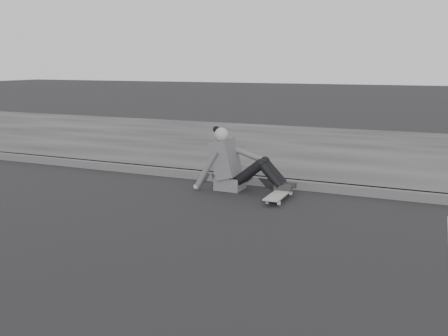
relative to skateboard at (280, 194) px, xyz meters
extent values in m
plane|color=black|center=(-0.45, -1.93, -0.07)|extent=(80.00, 80.00, 0.00)
cube|color=#444444|center=(-0.45, 0.65, -0.01)|extent=(24.00, 0.16, 0.12)
cube|color=#343434|center=(-0.45, 3.67, -0.01)|extent=(24.00, 6.00, 0.12)
cylinder|color=#AAAAA5|center=(-0.08, -0.26, -0.04)|extent=(0.03, 0.05, 0.05)
cylinder|color=#AAAAA5|center=(0.07, -0.26, -0.04)|extent=(0.03, 0.05, 0.05)
cylinder|color=#AAAAA5|center=(-0.08, 0.26, -0.04)|extent=(0.03, 0.05, 0.05)
cylinder|color=#AAAAA5|center=(0.07, 0.26, -0.04)|extent=(0.03, 0.05, 0.05)
cube|color=#2C2C2F|center=(0.00, -0.26, -0.02)|extent=(0.16, 0.04, 0.03)
cube|color=#2C2C2F|center=(0.00, 0.26, -0.02)|extent=(0.16, 0.04, 0.03)
cube|color=gray|center=(0.00, 0.00, 0.01)|extent=(0.20, 0.78, 0.02)
cube|color=#49494C|center=(-0.80, 0.25, 0.02)|extent=(0.36, 0.34, 0.18)
cube|color=#49494C|center=(-0.87, 0.25, 0.36)|extent=(0.37, 0.40, 0.57)
cube|color=#49494C|center=(-1.00, 0.25, 0.48)|extent=(0.14, 0.30, 0.20)
cylinder|color=gray|center=(-0.92, 0.25, 0.60)|extent=(0.09, 0.09, 0.08)
sphere|color=gray|center=(-0.93, 0.25, 0.69)|extent=(0.20, 0.20, 0.20)
sphere|color=black|center=(-1.02, 0.27, 0.76)|extent=(0.09, 0.09, 0.09)
cylinder|color=black|center=(-0.49, 0.16, 0.21)|extent=(0.43, 0.13, 0.39)
cylinder|color=black|center=(-0.49, 0.34, 0.21)|extent=(0.43, 0.13, 0.39)
cylinder|color=black|center=(-0.19, 0.16, 0.21)|extent=(0.35, 0.11, 0.36)
cylinder|color=black|center=(-0.19, 0.34, 0.21)|extent=(0.35, 0.11, 0.36)
sphere|color=black|center=(-0.32, 0.16, 0.35)|extent=(0.13, 0.13, 0.13)
sphere|color=black|center=(-0.32, 0.34, 0.35)|extent=(0.13, 0.13, 0.13)
cube|color=#242424|center=(0.00, 0.16, 0.05)|extent=(0.24, 0.08, 0.07)
cube|color=#242424|center=(0.00, 0.34, 0.05)|extent=(0.24, 0.08, 0.07)
cylinder|color=#49494C|center=(-1.07, 0.04, 0.22)|extent=(0.38, 0.08, 0.58)
sphere|color=gray|center=(-1.22, 0.03, -0.03)|extent=(0.08, 0.08, 0.08)
cylinder|color=#49494C|center=(-0.63, 0.41, 0.42)|extent=(0.48, 0.08, 0.21)
camera|label=1|loc=(1.83, -6.00, 1.65)|focal=40.00mm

